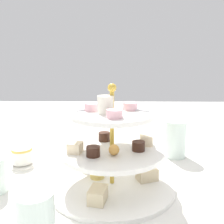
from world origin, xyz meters
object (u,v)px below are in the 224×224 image
at_px(tiered_serving_stand, 112,158).
at_px(butter_knife_right, 85,143).
at_px(teacup_with_saucer, 22,157).
at_px(water_glass_tall_right, 175,139).

distance_m(tiered_serving_stand, butter_knife_right, 0.33).
xyz_separation_m(tiered_serving_stand, teacup_with_saucer, (0.26, -0.12, -0.05)).
xyz_separation_m(tiered_serving_stand, butter_knife_right, (0.10, -0.31, -0.07)).
distance_m(tiered_serving_stand, teacup_with_saucer, 0.29).
xyz_separation_m(water_glass_tall_right, butter_knife_right, (0.30, -0.11, -0.06)).
relative_size(tiered_serving_stand, teacup_with_saucer, 3.35).
height_order(tiered_serving_stand, water_glass_tall_right, tiered_serving_stand).
bearing_deg(water_glass_tall_right, teacup_with_saucer, 9.20).
bearing_deg(butter_knife_right, tiered_serving_stand, 84.56).
bearing_deg(water_glass_tall_right, butter_knife_right, -20.41).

